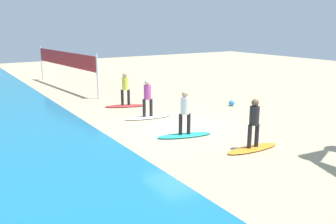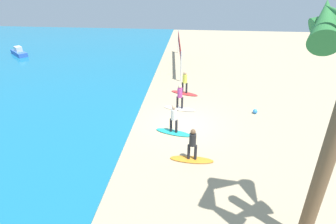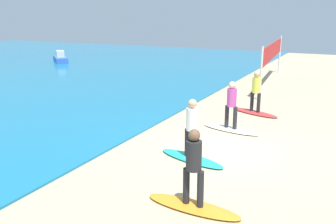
{
  "view_description": "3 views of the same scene",
  "coord_description": "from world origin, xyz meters",
  "views": [
    {
      "loc": [
        -11.61,
        8.01,
        4.1
      ],
      "look_at": [
        -0.56,
        0.94,
        0.88
      ],
      "focal_mm": 38.61,
      "sensor_mm": 36.0,
      "label": 1
    },
    {
      "loc": [
        -14.33,
        -0.44,
        8.1
      ],
      "look_at": [
        -0.34,
        0.93,
        0.93
      ],
      "focal_mm": 29.42,
      "sensor_mm": 36.0,
      "label": 2
    },
    {
      "loc": [
        -9.93,
        -3.18,
        3.94
      ],
      "look_at": [
        -0.35,
        1.65,
        1.07
      ],
      "focal_mm": 39.51,
      "sensor_mm": 36.0,
      "label": 3
    }
  ],
  "objects": [
    {
      "name": "surfer_teal",
      "position": [
        -1.09,
        0.55,
        1.04
      ],
      "size": [
        0.32,
        0.45,
        1.64
      ],
      "color": "#232328",
      "rests_on": "surfboard_teal"
    },
    {
      "name": "beach_ball",
      "position": [
        1.83,
        -4.46,
        0.15
      ],
      "size": [
        0.29,
        0.29,
        0.29
      ],
      "primitive_type": "sphere",
      "color": "#338CE5",
      "rests_on": "ground"
    },
    {
      "name": "surfer_red",
      "position": [
        4.59,
        0.19,
        1.04
      ],
      "size": [
        0.32,
        0.44,
        1.64
      ],
      "color": "#232328",
      "rests_on": "surfboard_red"
    },
    {
      "name": "surfboard_white",
      "position": [
        1.97,
        0.39,
        0.04
      ],
      "size": [
        0.96,
        2.17,
        0.09
      ],
      "primitive_type": "ellipsoid",
      "rotation": [
        0.0,
        0.0,
        1.37
      ],
      "color": "white",
      "rests_on": "ground"
    },
    {
      "name": "surfer_white",
      "position": [
        1.97,
        0.39,
        1.04
      ],
      "size": [
        0.32,
        0.45,
        1.64
      ],
      "color": "#232328",
      "rests_on": "surfboard_white"
    },
    {
      "name": "ground_plane",
      "position": [
        0.0,
        0.0,
        0.0
      ],
      "size": [
        60.0,
        60.0,
        0.0
      ],
      "primitive_type": "plane",
      "color": "tan"
    },
    {
      "name": "surfboard_teal",
      "position": [
        -1.09,
        0.55,
        0.04
      ],
      "size": [
        1.1,
        2.17,
        0.09
      ],
      "primitive_type": "ellipsoid",
      "rotation": [
        0.0,
        0.0,
        1.3
      ],
      "color": "teal",
      "rests_on": "ground"
    },
    {
      "name": "surfer_orange",
      "position": [
        -3.51,
        -0.53,
        1.04
      ],
      "size": [
        0.32,
        0.46,
        1.64
      ],
      "color": "#232328",
      "rests_on": "surfboard_orange"
    },
    {
      "name": "surfboard_orange",
      "position": [
        -3.51,
        -0.53,
        0.04
      ],
      "size": [
        0.65,
        2.12,
        0.09
      ],
      "primitive_type": "ellipsoid",
      "rotation": [
        0.0,
        0.0,
        1.53
      ],
      "color": "orange",
      "rests_on": "ground"
    },
    {
      "name": "volleyball_net",
      "position": [
        11.66,
        1.02,
        1.79
      ],
      "size": [
        9.06,
        0.9,
        2.5
      ],
      "color": "silver",
      "rests_on": "ground"
    },
    {
      "name": "surfboard_red",
      "position": [
        4.59,
        0.19,
        0.04
      ],
      "size": [
        1.27,
        2.16,
        0.09
      ],
      "primitive_type": "ellipsoid",
      "rotation": [
        0.0,
        0.0,
        1.21
      ],
      "color": "red",
      "rests_on": "ground"
    }
  ]
}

